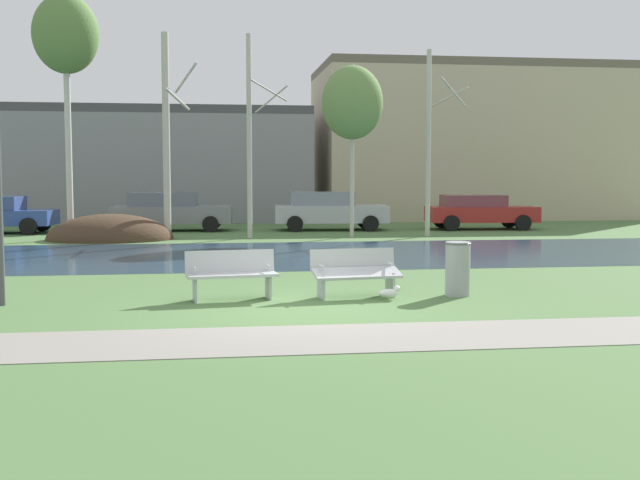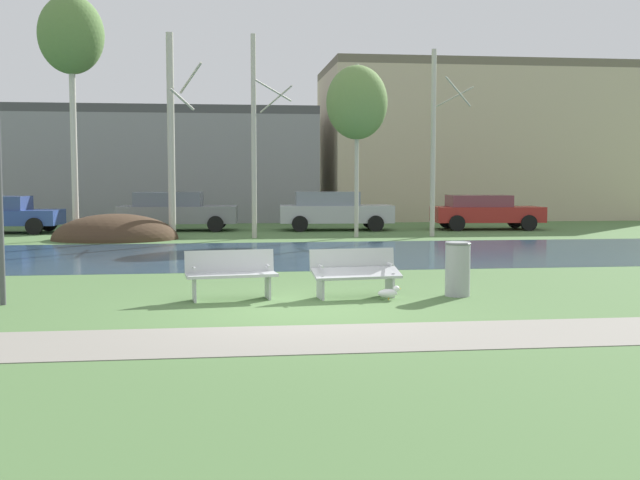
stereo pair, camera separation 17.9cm
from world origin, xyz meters
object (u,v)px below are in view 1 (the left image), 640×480
parked_sedan_second_grey (170,211)px  parked_hatch_third_silver (329,210)px  bench_left (232,273)px  seagull (390,293)px  parked_wagon_fourth_red (479,211)px  trash_bin (458,268)px  bench_right (355,271)px

parked_sedan_second_grey → parked_hatch_third_silver: size_ratio=1.03×
parked_sedan_second_grey → bench_left: bearing=-83.6°
seagull → bench_left: bearing=171.7°
parked_sedan_second_grey → parked_wagon_fourth_red: (12.59, -0.85, -0.06)m
bench_left → parked_hatch_third_silver: parked_hatch_third_silver is taller
parked_sedan_second_grey → parked_hatch_third_silver: parked_hatch_third_silver is taller
parked_wagon_fourth_red → trash_bin: bearing=-110.5°
bench_right → parked_sedan_second_grey: size_ratio=0.34×
bench_left → parked_wagon_fourth_red: parked_wagon_fourth_red is taller
trash_bin → parked_wagon_fourth_red: (6.44, 17.18, 0.25)m
trash_bin → parked_hatch_third_silver: (0.20, 17.55, 0.31)m
bench_left → parked_sedan_second_grey: (-2.03, 17.96, 0.34)m
trash_bin → parked_sedan_second_grey: 19.06m
parked_sedan_second_grey → parked_wagon_fourth_red: size_ratio=1.06×
bench_right → seagull: (0.54, -0.41, -0.34)m
bench_right → parked_hatch_third_silver: size_ratio=0.35×
parked_hatch_third_silver → seagull: bearing=-95.0°
bench_right → trash_bin: 1.89m
bench_right → parked_sedan_second_grey: parked_sedan_second_grey is taller
seagull → parked_wagon_fourth_red: size_ratio=0.09×
seagull → parked_wagon_fourth_red: bearing=66.0°
trash_bin → parked_sedan_second_grey: (-6.15, 18.04, 0.30)m
parked_sedan_second_grey → parked_wagon_fourth_red: parked_sedan_second_grey is taller
parked_hatch_third_silver → parked_wagon_fourth_red: (6.23, -0.37, -0.06)m
bench_left → bench_right: size_ratio=1.00×
bench_right → parked_hatch_third_silver: parked_hatch_third_silver is taller
bench_left → trash_bin: size_ratio=1.67×
seagull → parked_hatch_third_silver: size_ratio=0.09×
seagull → parked_sedan_second_grey: parked_sedan_second_grey is taller
parked_sedan_second_grey → parked_wagon_fourth_red: 12.62m
trash_bin → parked_hatch_third_silver: size_ratio=0.21×
bench_right → seagull: 0.76m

